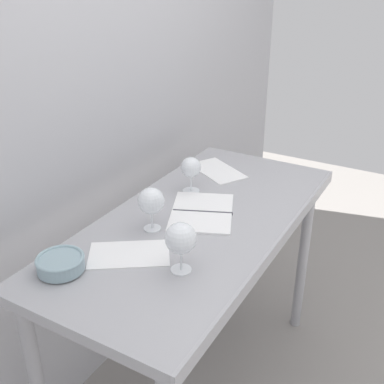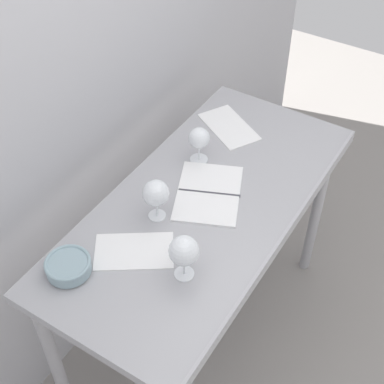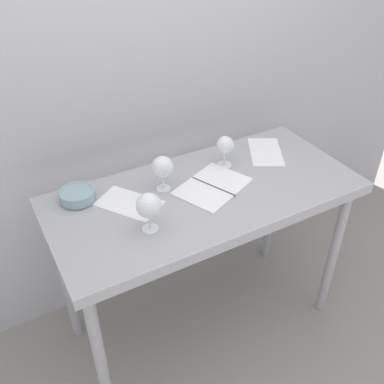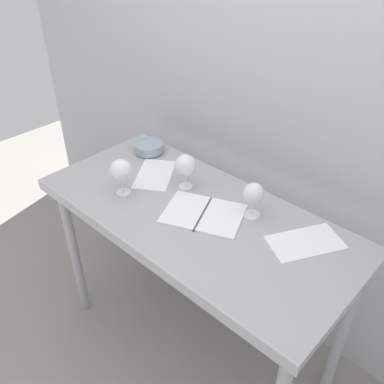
{
  "view_description": "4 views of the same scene",
  "coord_description": "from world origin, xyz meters",
  "px_view_note": "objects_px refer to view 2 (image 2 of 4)",
  "views": [
    {
      "loc": [
        -1.37,
        -0.77,
        1.78
      ],
      "look_at": [
        0.04,
        0.04,
        0.98
      ],
      "focal_mm": 44.04,
      "sensor_mm": 36.0,
      "label": 1
    },
    {
      "loc": [
        -1.25,
        -0.74,
        2.36
      ],
      "look_at": [
        -0.06,
        0.01,
        0.99
      ],
      "focal_mm": 51.88,
      "sensor_mm": 36.0,
      "label": 2
    },
    {
      "loc": [
        -0.82,
        -1.35,
        2.02
      ],
      "look_at": [
        -0.08,
        -0.02,
        0.93
      ],
      "focal_mm": 40.61,
      "sensor_mm": 36.0,
      "label": 3
    },
    {
      "loc": [
        0.94,
        -1.03,
        1.96
      ],
      "look_at": [
        -0.01,
        -0.01,
        1.0
      ],
      "focal_mm": 38.94,
      "sensor_mm": 36.0,
      "label": 4
    }
  ],
  "objects_px": {
    "wine_glass_far_right": "(199,139)",
    "tasting_sheet_upper": "(229,127)",
    "tasting_bowl": "(68,266)",
    "wine_glass_near_left": "(184,252)",
    "tasting_sheet_lower": "(134,251)",
    "wine_glass_far_left": "(156,194)",
    "open_notebook": "(208,193)"
  },
  "relations": [
    {
      "from": "wine_glass_far_right",
      "to": "wine_glass_near_left",
      "type": "distance_m",
      "value": 0.58
    },
    {
      "from": "tasting_sheet_upper",
      "to": "tasting_bowl",
      "type": "bearing_deg",
      "value": -154.16
    },
    {
      "from": "tasting_bowl",
      "to": "wine_glass_near_left",
      "type": "bearing_deg",
      "value": -59.37
    },
    {
      "from": "tasting_sheet_upper",
      "to": "tasting_sheet_lower",
      "type": "distance_m",
      "value": 0.78
    },
    {
      "from": "open_notebook",
      "to": "tasting_sheet_lower",
      "type": "bearing_deg",
      "value": 145.86
    },
    {
      "from": "wine_glass_far_left",
      "to": "tasting_bowl",
      "type": "bearing_deg",
      "value": 164.44
    },
    {
      "from": "open_notebook",
      "to": "tasting_sheet_lower",
      "type": "relative_size",
      "value": 1.45
    },
    {
      "from": "wine_glass_far_left",
      "to": "tasting_sheet_upper",
      "type": "relative_size",
      "value": 0.59
    },
    {
      "from": "wine_glass_near_left",
      "to": "wine_glass_far_left",
      "type": "height_order",
      "value": "wine_glass_near_left"
    },
    {
      "from": "wine_glass_near_left",
      "to": "wine_glass_far_right",
      "type": "bearing_deg",
      "value": 26.79
    },
    {
      "from": "tasting_sheet_upper",
      "to": "tasting_sheet_lower",
      "type": "xyz_separation_m",
      "value": [
        -0.78,
        -0.07,
        0.0
      ]
    },
    {
      "from": "wine_glass_near_left",
      "to": "tasting_sheet_upper",
      "type": "height_order",
      "value": "wine_glass_near_left"
    },
    {
      "from": "tasting_sheet_upper",
      "to": "tasting_bowl",
      "type": "relative_size",
      "value": 1.83
    },
    {
      "from": "wine_glass_near_left",
      "to": "tasting_sheet_lower",
      "type": "bearing_deg",
      "value": 92.68
    },
    {
      "from": "wine_glass_near_left",
      "to": "tasting_sheet_upper",
      "type": "relative_size",
      "value": 0.6
    },
    {
      "from": "wine_glass_far_left",
      "to": "tasting_sheet_lower",
      "type": "distance_m",
      "value": 0.21
    },
    {
      "from": "tasting_bowl",
      "to": "tasting_sheet_upper",
      "type": "bearing_deg",
      "value": -3.75
    },
    {
      "from": "wine_glass_far_right",
      "to": "tasting_sheet_upper",
      "type": "relative_size",
      "value": 0.55
    },
    {
      "from": "open_notebook",
      "to": "tasting_bowl",
      "type": "relative_size",
      "value": 2.54
    },
    {
      "from": "wine_glass_near_left",
      "to": "open_notebook",
      "type": "xyz_separation_m",
      "value": [
        0.37,
        0.13,
        -0.11
      ]
    },
    {
      "from": "wine_glass_far_right",
      "to": "open_notebook",
      "type": "height_order",
      "value": "wine_glass_far_right"
    },
    {
      "from": "wine_glass_near_left",
      "to": "tasting_sheet_lower",
      "type": "relative_size",
      "value": 0.63
    },
    {
      "from": "wine_glass_far_right",
      "to": "tasting_bowl",
      "type": "xyz_separation_m",
      "value": [
        -0.71,
        0.07,
        -0.08
      ]
    },
    {
      "from": "wine_glass_far_right",
      "to": "open_notebook",
      "type": "xyz_separation_m",
      "value": [
        -0.15,
        -0.13,
        -0.1
      ]
    },
    {
      "from": "open_notebook",
      "to": "tasting_bowl",
      "type": "bearing_deg",
      "value": 136.95
    },
    {
      "from": "open_notebook",
      "to": "tasting_bowl",
      "type": "xyz_separation_m",
      "value": [
        -0.56,
        0.2,
        0.03
      ]
    },
    {
      "from": "tasting_bowl",
      "to": "tasting_sheet_lower",
      "type": "bearing_deg",
      "value": -34.94
    },
    {
      "from": "wine_glass_far_left",
      "to": "open_notebook",
      "type": "xyz_separation_m",
      "value": [
        0.2,
        -0.1,
        -0.11
      ]
    },
    {
      "from": "wine_glass_near_left",
      "to": "wine_glass_far_left",
      "type": "relative_size",
      "value": 1.03
    },
    {
      "from": "tasting_sheet_upper",
      "to": "open_notebook",
      "type": "bearing_deg",
      "value": -131.62
    },
    {
      "from": "wine_glass_far_right",
      "to": "wine_glass_near_left",
      "type": "relative_size",
      "value": 0.91
    },
    {
      "from": "wine_glass_far_right",
      "to": "wine_glass_far_left",
      "type": "height_order",
      "value": "wine_glass_far_left"
    }
  ]
}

